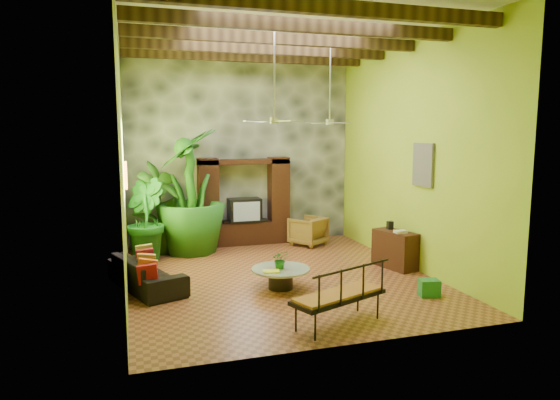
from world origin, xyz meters
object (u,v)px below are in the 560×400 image
object	(u,v)px
sofa	(146,273)
side_console	(395,249)
tall_plant_c	(190,192)
ceiling_fan_front	(274,109)
iron_bench	(340,293)
coffee_table	(281,275)
tall_plant_b	(144,220)
green_bin	(429,288)
ceiling_fan_back	(330,113)
wicker_armchair	(308,231)
entertainment_center	(244,208)
tall_plant_a	(160,208)

from	to	relation	value
sofa	side_console	xyz separation A→B (m)	(5.30, -0.10, 0.11)
sofa	tall_plant_c	size ratio (longest dim) A/B	0.68
ceiling_fan_front	side_console	world-z (taller)	ceiling_fan_front
iron_bench	side_console	world-z (taller)	iron_bench
sofa	coffee_table	world-z (taller)	sofa
ceiling_fan_front	sofa	world-z (taller)	ceiling_fan_front
tall_plant_b	iron_bench	xyz separation A→B (m)	(2.74, -5.00, -0.43)
ceiling_fan_front	green_bin	size ratio (longest dim) A/B	5.25
ceiling_fan_front	sofa	bearing A→B (deg)	171.03
ceiling_fan_back	tall_plant_b	distance (m)	4.95
tall_plant_c	side_console	bearing A→B (deg)	-33.23
wicker_armchair	coffee_table	bearing A→B (deg)	28.32
entertainment_center	tall_plant_b	world-z (taller)	entertainment_center
ceiling_fan_front	tall_plant_b	bearing A→B (deg)	133.39
ceiling_fan_front	tall_plant_a	world-z (taller)	ceiling_fan_front
iron_bench	sofa	bearing A→B (deg)	112.79
iron_bench	tall_plant_b	bearing A→B (deg)	97.09
side_console	iron_bench	bearing A→B (deg)	-146.91
tall_plant_a	sofa	bearing A→B (deg)	-99.57
tall_plant_c	side_console	xyz separation A→B (m)	(4.13, -2.71, -1.12)
sofa	tall_plant_a	xyz separation A→B (m)	(0.45, 2.68, 0.84)
tall_plant_a	side_console	world-z (taller)	tall_plant_a
entertainment_center	side_console	xyz separation A→B (m)	(2.65, -3.25, -0.56)
ceiling_fan_front	side_console	xyz separation A→B (m)	(2.85, 0.29, -2.99)
ceiling_fan_front	side_console	bearing A→B (deg)	5.81
coffee_table	side_console	xyz separation A→B (m)	(2.84, 0.67, 0.15)
coffee_table	green_bin	world-z (taller)	coffee_table
ceiling_fan_front	tall_plant_b	distance (m)	4.27
sofa	iron_bench	bearing A→B (deg)	-155.72
entertainment_center	tall_plant_a	size ratio (longest dim) A/B	1.05
side_console	tall_plant_c	bearing A→B (deg)	132.41
ceiling_fan_front	ceiling_fan_back	world-z (taller)	same
green_bin	tall_plant_b	bearing A→B (deg)	139.59
sofa	iron_bench	distance (m)	3.98
entertainment_center	wicker_armchair	size ratio (longest dim) A/B	2.91
sofa	coffee_table	bearing A→B (deg)	-127.54
tall_plant_c	tall_plant_b	bearing A→B (deg)	-158.00
tall_plant_b	coffee_table	distance (m)	3.86
ceiling_fan_front	tall_plant_c	xyz separation A→B (m)	(-1.28, 3.00, -1.88)
ceiling_fan_front	green_bin	bearing A→B (deg)	-33.03
side_console	entertainment_center	bearing A→B (deg)	114.87
ceiling_fan_back	coffee_table	size ratio (longest dim) A/B	1.66
coffee_table	tall_plant_c	bearing A→B (deg)	110.92
entertainment_center	tall_plant_c	bearing A→B (deg)	-160.05
wicker_armchair	iron_bench	distance (m)	5.57
entertainment_center	ceiling_fan_back	xyz separation A→B (m)	(1.60, -1.94, 2.44)
green_bin	tall_plant_c	bearing A→B (deg)	129.19
green_bin	side_console	bearing A→B (deg)	78.68
tall_plant_c	coffee_table	bearing A→B (deg)	-69.08
wicker_armchair	iron_bench	world-z (taller)	iron_bench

